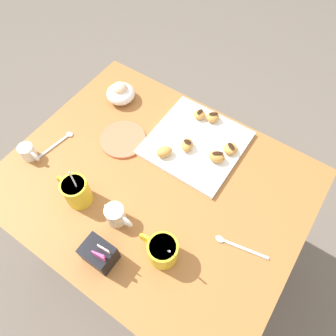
# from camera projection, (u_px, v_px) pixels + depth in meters

# --- Properties ---
(ground_plane) EXTENTS (8.00, 8.00, 0.00)m
(ground_plane) POSITION_uv_depth(u_px,v_px,m) (159.00, 245.00, 1.63)
(ground_plane) COLOR #665B51
(dining_table) EXTENTS (0.99, 0.79, 0.70)m
(dining_table) POSITION_uv_depth(u_px,v_px,m) (155.00, 199.00, 1.14)
(dining_table) COLOR #A36633
(dining_table) RESTS_ON ground_plane
(pastry_plate_square) EXTENTS (0.32, 0.32, 0.02)m
(pastry_plate_square) POSITION_uv_depth(u_px,v_px,m) (196.00, 143.00, 1.10)
(pastry_plate_square) COLOR white
(pastry_plate_square) RESTS_ON dining_table
(coffee_mug_yellow_left) EXTENTS (0.13, 0.09, 0.14)m
(coffee_mug_yellow_left) POSITION_uv_depth(u_px,v_px,m) (162.00, 250.00, 0.86)
(coffee_mug_yellow_left) COLOR yellow
(coffee_mug_yellow_left) RESTS_ON dining_table
(coffee_mug_yellow_right) EXTENTS (0.12, 0.08, 0.15)m
(coffee_mug_yellow_right) POSITION_uv_depth(u_px,v_px,m) (76.00, 191.00, 0.95)
(coffee_mug_yellow_right) COLOR yellow
(coffee_mug_yellow_right) RESTS_ON dining_table
(cream_pitcher_white) EXTENTS (0.10, 0.06, 0.07)m
(cream_pitcher_white) POSITION_uv_depth(u_px,v_px,m) (116.00, 215.00, 0.93)
(cream_pitcher_white) COLOR white
(cream_pitcher_white) RESTS_ON dining_table
(sugar_caddy) EXTENTS (0.09, 0.07, 0.11)m
(sugar_caddy) POSITION_uv_depth(u_px,v_px,m) (99.00, 254.00, 0.87)
(sugar_caddy) COLOR black
(sugar_caddy) RESTS_ON dining_table
(ice_cream_bowl) EXTENTS (0.11, 0.11, 0.08)m
(ice_cream_bowl) POSITION_uv_depth(u_px,v_px,m) (121.00, 93.00, 1.19)
(ice_cream_bowl) COLOR white
(ice_cream_bowl) RESTS_ON dining_table
(chocolate_sauce_pitcher) EXTENTS (0.09, 0.05, 0.06)m
(chocolate_sauce_pitcher) POSITION_uv_depth(u_px,v_px,m) (27.00, 152.00, 1.06)
(chocolate_sauce_pitcher) COLOR white
(chocolate_sauce_pitcher) RESTS_ON dining_table
(saucer_coral_left) EXTENTS (0.17, 0.17, 0.01)m
(saucer_coral_left) POSITION_uv_depth(u_px,v_px,m) (123.00, 139.00, 1.12)
(saucer_coral_left) COLOR #E5704C
(saucer_coral_left) RESTS_ON dining_table
(loose_spoon_near_saucer) EXTENTS (0.04, 0.16, 0.01)m
(loose_spoon_near_saucer) POSITION_uv_depth(u_px,v_px,m) (59.00, 142.00, 1.11)
(loose_spoon_near_saucer) COLOR silver
(loose_spoon_near_saucer) RESTS_ON dining_table
(loose_spoon_by_plate) EXTENTS (0.16, 0.04, 0.01)m
(loose_spoon_by_plate) POSITION_uv_depth(u_px,v_px,m) (235.00, 245.00, 0.92)
(loose_spoon_by_plate) COLOR silver
(loose_spoon_by_plate) RESTS_ON dining_table
(beignet_0) EXTENTS (0.06, 0.06, 0.03)m
(beignet_0) POSITION_uv_depth(u_px,v_px,m) (187.00, 145.00, 1.07)
(beignet_0) COLOR #D19347
(beignet_0) RESTS_ON pastry_plate_square
(chocolate_drizzle_0) EXTENTS (0.03, 0.02, 0.00)m
(chocolate_drizzle_0) POSITION_uv_depth(u_px,v_px,m) (187.00, 142.00, 1.05)
(chocolate_drizzle_0) COLOR black
(chocolate_drizzle_0) RESTS_ON beignet_0
(beignet_1) EXTENTS (0.06, 0.06, 0.03)m
(beignet_1) POSITION_uv_depth(u_px,v_px,m) (230.00, 149.00, 1.06)
(beignet_1) COLOR #D19347
(beignet_1) RESTS_ON pastry_plate_square
(chocolate_drizzle_1) EXTENTS (0.04, 0.03, 0.00)m
(chocolate_drizzle_1) POSITION_uv_depth(u_px,v_px,m) (231.00, 146.00, 1.05)
(chocolate_drizzle_1) COLOR black
(chocolate_drizzle_1) RESTS_ON beignet_1
(beignet_2) EXTENTS (0.06, 0.07, 0.03)m
(beignet_2) POSITION_uv_depth(u_px,v_px,m) (213.00, 117.00, 1.13)
(beignet_2) COLOR #D19347
(beignet_2) RESTS_ON pastry_plate_square
(chocolate_drizzle_2) EXTENTS (0.04, 0.03, 0.00)m
(chocolate_drizzle_2) POSITION_uv_depth(u_px,v_px,m) (213.00, 114.00, 1.12)
(chocolate_drizzle_2) COLOR black
(chocolate_drizzle_2) RESTS_ON beignet_2
(beignet_3) EXTENTS (0.05, 0.05, 0.03)m
(beignet_3) POSITION_uv_depth(u_px,v_px,m) (199.00, 115.00, 1.14)
(beignet_3) COLOR #D19347
(beignet_3) RESTS_ON pastry_plate_square
(chocolate_drizzle_3) EXTENTS (0.02, 0.03, 0.00)m
(chocolate_drizzle_3) POSITION_uv_depth(u_px,v_px,m) (200.00, 112.00, 1.13)
(chocolate_drizzle_3) COLOR black
(chocolate_drizzle_3) RESTS_ON beignet_3
(beignet_4) EXTENTS (0.07, 0.07, 0.04)m
(beignet_4) POSITION_uv_depth(u_px,v_px,m) (164.00, 152.00, 1.05)
(beignet_4) COLOR #D19347
(beignet_4) RESTS_ON pastry_plate_square
(beignet_5) EXTENTS (0.06, 0.05, 0.04)m
(beignet_5) POSITION_uv_depth(u_px,v_px,m) (217.00, 157.00, 1.04)
(beignet_5) COLOR #D19347
(beignet_5) RESTS_ON pastry_plate_square
(chocolate_drizzle_5) EXTENTS (0.04, 0.03, 0.00)m
(chocolate_drizzle_5) POSITION_uv_depth(u_px,v_px,m) (218.00, 153.00, 1.02)
(chocolate_drizzle_5) COLOR black
(chocolate_drizzle_5) RESTS_ON beignet_5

